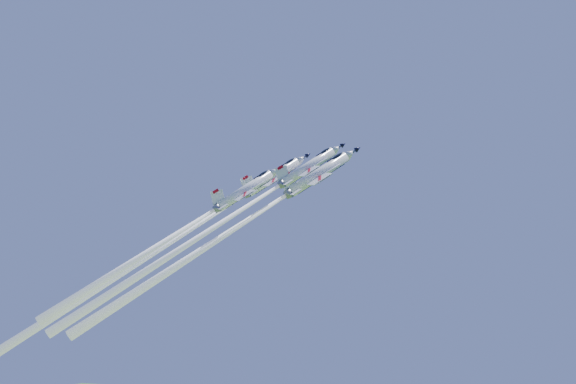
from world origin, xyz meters
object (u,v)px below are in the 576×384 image
at_px(jet_lead, 232,230).
at_px(jet_right, 214,228).
at_px(jet_slot, 175,235).
at_px(jet_left, 170,242).

bearing_deg(jet_lead, jet_right, -27.87).
bearing_deg(jet_slot, jet_left, 177.49).
distance_m(jet_left, jet_right, 16.89).
bearing_deg(jet_left, jet_lead, 61.29).
distance_m(jet_left, jet_slot, 7.90).
height_order(jet_left, jet_right, jet_left).
distance_m(jet_right, jet_slot, 9.84).
distance_m(jet_lead, jet_slot, 11.16).
height_order(jet_lead, jet_right, jet_lead).
xyz_separation_m(jet_left, jet_slot, (4.91, -6.16, 0.54)).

